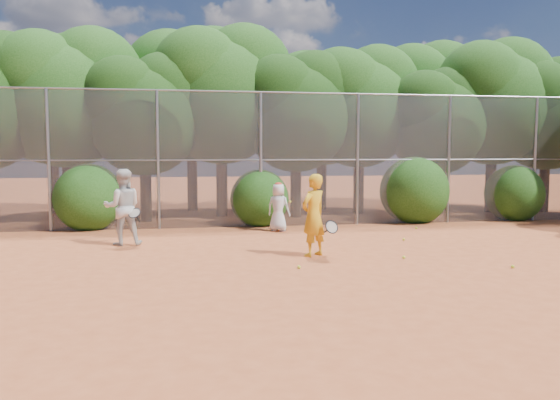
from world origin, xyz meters
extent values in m
plane|color=#AA4D26|center=(0.00, 0.00, 0.00)|extent=(80.00, 80.00, 0.00)
cylinder|color=gray|center=(-7.00, 6.00, 2.00)|extent=(0.09, 0.09, 4.00)
cylinder|color=gray|center=(-4.00, 6.00, 2.00)|extent=(0.09, 0.09, 4.00)
cylinder|color=gray|center=(-1.00, 6.00, 2.00)|extent=(0.09, 0.09, 4.00)
cylinder|color=gray|center=(2.00, 6.00, 2.00)|extent=(0.09, 0.09, 4.00)
cylinder|color=gray|center=(5.00, 6.00, 2.00)|extent=(0.09, 0.09, 4.00)
cylinder|color=gray|center=(8.00, 6.00, 2.00)|extent=(0.09, 0.09, 4.00)
cylinder|color=gray|center=(0.00, 6.00, 4.00)|extent=(20.00, 0.05, 0.05)
cylinder|color=gray|center=(0.00, 6.00, 2.00)|extent=(20.00, 0.04, 0.04)
cube|color=slate|center=(0.00, 6.00, 2.00)|extent=(20.00, 0.02, 4.00)
sphere|color=black|center=(-8.74, 8.38, 4.47)|extent=(3.05, 3.05, 3.05)
cylinder|color=black|center=(-7.00, 8.50, 1.26)|extent=(0.38, 0.38, 2.52)
sphere|color=#1A4411|center=(-7.00, 8.50, 3.73)|extent=(4.03, 4.03, 4.03)
sphere|color=#1A4411|center=(-6.19, 8.90, 4.74)|extent=(3.23, 3.23, 3.23)
sphere|color=#1A4411|center=(-7.71, 8.20, 4.54)|extent=(3.02, 3.02, 3.02)
cylinder|color=black|center=(-4.50, 7.80, 1.08)|extent=(0.36, 0.36, 2.17)
sphere|color=black|center=(-4.50, 7.80, 3.21)|extent=(3.47, 3.47, 3.47)
sphere|color=black|center=(-3.81, 8.15, 4.08)|extent=(2.78, 2.78, 2.78)
sphere|color=black|center=(-5.11, 7.54, 3.91)|extent=(2.60, 2.60, 2.60)
cylinder|color=black|center=(-2.00, 8.80, 1.33)|extent=(0.39, 0.39, 2.66)
sphere|color=#1A4411|center=(-2.00, 8.80, 3.94)|extent=(4.26, 4.26, 4.26)
sphere|color=#1A4411|center=(-1.15, 9.23, 5.00)|extent=(3.40, 3.40, 3.40)
sphere|color=#1A4411|center=(-2.74, 8.48, 4.79)|extent=(3.19, 3.19, 3.19)
cylinder|color=black|center=(0.50, 8.20, 1.14)|extent=(0.37, 0.37, 2.27)
sphere|color=black|center=(0.50, 8.20, 3.37)|extent=(3.64, 3.64, 3.64)
sphere|color=black|center=(1.23, 8.56, 4.28)|extent=(2.91, 2.91, 2.91)
sphere|color=black|center=(-0.14, 7.93, 4.10)|extent=(2.73, 2.73, 2.73)
cylinder|color=black|center=(3.00, 9.00, 1.22)|extent=(0.38, 0.38, 2.45)
sphere|color=#1A4411|center=(3.00, 9.00, 3.63)|extent=(3.92, 3.92, 3.92)
sphere|color=#1A4411|center=(3.78, 9.39, 4.61)|extent=(3.14, 3.14, 3.14)
sphere|color=#1A4411|center=(2.31, 8.71, 4.41)|extent=(2.94, 2.94, 2.94)
cylinder|color=black|center=(5.50, 8.00, 1.05)|extent=(0.36, 0.36, 2.10)
sphere|color=black|center=(5.50, 8.00, 3.11)|extent=(3.36, 3.36, 3.36)
sphere|color=black|center=(6.17, 8.34, 3.95)|extent=(2.69, 2.69, 2.69)
sphere|color=black|center=(4.91, 7.75, 3.78)|extent=(2.52, 2.52, 2.52)
cylinder|color=black|center=(8.00, 8.60, 1.29)|extent=(0.39, 0.39, 2.59)
sphere|color=#1A4411|center=(8.00, 8.60, 3.83)|extent=(4.14, 4.14, 4.14)
sphere|color=#1A4411|center=(8.83, 9.01, 4.87)|extent=(3.32, 3.32, 3.32)
sphere|color=#1A4411|center=(7.27, 8.29, 4.66)|extent=(3.11, 3.11, 3.11)
cylinder|color=black|center=(10.00, 8.30, 1.15)|extent=(0.37, 0.37, 2.31)
sphere|color=black|center=(10.00, 8.30, 3.42)|extent=(3.70, 3.70, 3.70)
sphere|color=black|center=(10.74, 8.67, 4.34)|extent=(2.96, 2.96, 2.96)
sphere|color=black|center=(9.35, 8.02, 4.16)|extent=(2.77, 2.77, 2.77)
cylinder|color=black|center=(-8.00, 10.80, 1.31)|extent=(0.39, 0.39, 2.62)
sphere|color=#1A4411|center=(-8.00, 10.80, 3.88)|extent=(4.20, 4.20, 4.20)
sphere|color=#1A4411|center=(-7.16, 11.22, 4.94)|extent=(3.36, 3.36, 3.36)
sphere|color=#1A4411|center=(-8.73, 10.49, 4.72)|extent=(3.15, 3.15, 3.15)
cylinder|color=black|center=(-3.00, 11.00, 1.40)|extent=(0.40, 0.40, 2.80)
sphere|color=#1A4411|center=(-3.00, 11.00, 4.14)|extent=(4.48, 4.48, 4.48)
sphere|color=#1A4411|center=(-2.10, 11.45, 5.26)|extent=(3.58, 3.58, 3.58)
sphere|color=#1A4411|center=(-3.78, 10.66, 5.04)|extent=(3.36, 3.36, 3.36)
cylinder|color=black|center=(2.00, 10.60, 1.26)|extent=(0.38, 0.38, 2.52)
sphere|color=#1A4411|center=(2.00, 10.60, 3.73)|extent=(4.03, 4.03, 4.03)
sphere|color=#1A4411|center=(2.81, 11.00, 4.74)|extent=(3.23, 3.23, 3.23)
sphere|color=#1A4411|center=(1.29, 10.30, 4.54)|extent=(3.02, 3.02, 3.02)
cylinder|color=black|center=(6.50, 11.20, 1.36)|extent=(0.40, 0.40, 2.73)
sphere|color=#1A4411|center=(6.50, 11.20, 4.04)|extent=(4.37, 4.37, 4.37)
sphere|color=#1A4411|center=(7.37, 11.64, 5.13)|extent=(3.49, 3.49, 3.49)
sphere|color=#1A4411|center=(5.74, 10.87, 4.91)|extent=(3.28, 3.28, 3.28)
sphere|color=#1A4411|center=(-6.00, 6.30, 1.00)|extent=(2.00, 2.00, 2.00)
sphere|color=#1A4411|center=(-1.00, 6.30, 0.90)|extent=(1.80, 1.80, 1.80)
sphere|color=#1A4411|center=(4.00, 6.30, 1.10)|extent=(2.20, 2.20, 2.20)
sphere|color=#1A4411|center=(7.50, 6.30, 0.95)|extent=(1.90, 1.90, 1.90)
imported|color=gold|center=(-0.50, 1.14, 0.88)|extent=(0.77, 0.72, 1.77)
torus|color=black|center=(-0.15, 0.94, 0.65)|extent=(0.33, 0.23, 0.28)
cylinder|color=black|center=(-0.20, 1.13, 0.55)|extent=(0.10, 0.26, 0.15)
imported|color=silver|center=(-0.64, 4.94, 0.68)|extent=(0.79, 0.72, 1.36)
ellipsoid|color=red|center=(-0.64, 4.94, 1.32)|extent=(0.22, 0.22, 0.13)
sphere|color=#C5D526|center=(-0.34, 4.74, 0.85)|extent=(0.07, 0.07, 0.07)
imported|color=silver|center=(-4.70, 3.27, 0.92)|extent=(0.97, 0.80, 1.83)
torus|color=black|center=(-4.40, 2.97, 0.80)|extent=(0.37, 0.32, 0.24)
cylinder|color=black|center=(-4.34, 3.12, 0.65)|extent=(0.12, 0.22, 0.21)
sphere|color=#C5D526|center=(1.30, 0.50, 0.03)|extent=(0.07, 0.07, 0.07)
sphere|color=#C5D526|center=(2.21, 2.75, 0.03)|extent=(0.07, 0.07, 0.07)
sphere|color=#C5D526|center=(3.00, -0.73, 0.03)|extent=(0.07, 0.07, 0.07)
sphere|color=#C5D526|center=(-1.06, -0.09, 0.03)|extent=(0.07, 0.07, 0.07)
sphere|color=#C5D526|center=(3.38, 4.67, 0.03)|extent=(0.07, 0.07, 0.07)
camera|label=1|loc=(-3.11, -10.18, 2.22)|focal=35.00mm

